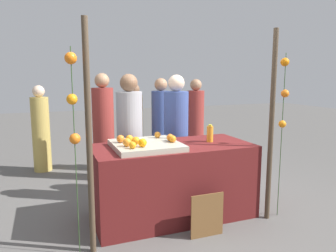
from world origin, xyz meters
The scene contains 25 objects.
ground_plane centered at (0.00, 0.00, 0.00)m, with size 24.00×24.00×0.00m, color #565451.
stall_counter centered at (0.00, 0.00, 0.43)m, with size 1.83×0.85×0.85m, color #5B1919.
orange_tray centered at (-0.33, -0.03, 0.88)m, with size 0.72×0.70×0.06m, color #B2AD99.
orange_0 centered at (-0.57, -0.14, 0.95)m, with size 0.09×0.09×0.09m, color orange.
orange_1 centered at (-0.05, -0.13, 0.95)m, with size 0.08×0.08×0.08m, color orange.
orange_2 centered at (-0.12, 0.19, 0.95)m, with size 0.07×0.07×0.07m, color orange.
orange_3 centered at (-0.46, -0.09, 0.95)m, with size 0.09×0.09×0.09m, color orange.
orange_4 centered at (-0.43, -0.22, 0.96)m, with size 0.09×0.09×0.09m, color orange.
orange_5 centered at (-0.49, 0.06, 0.95)m, with size 0.08×0.08×0.08m, color orange.
orange_6 centered at (-0.54, -0.26, 0.95)m, with size 0.07×0.07×0.07m, color orange.
orange_7 centered at (-0.05, -0.05, 0.95)m, with size 0.08×0.08×0.08m, color orange.
orange_8 centered at (-0.59, 0.08, 0.95)m, with size 0.08×0.08×0.08m, color orange.
juice_bottle centered at (0.49, 0.02, 0.95)m, with size 0.08×0.08×0.21m.
chalkboard_sign centered at (0.14, -0.60, 0.22)m, with size 0.36×0.03×0.47m.
vendor_left centered at (-0.34, 0.65, 0.77)m, with size 0.33×0.33×1.66m.
vendor_right centered at (0.31, 0.65, 0.77)m, with size 0.33×0.33×1.65m.
crowd_person_0 centered at (0.49, 1.75, 0.74)m, with size 0.32×0.32×1.59m.
crowd_person_1 centered at (1.27, 2.01, 0.73)m, with size 0.31×0.31×1.57m.
crowd_person_2 centered at (0.07, 1.93, 0.70)m, with size 0.30×0.30×1.51m.
crowd_person_3 centered at (-0.49, 1.69, 0.78)m, with size 0.34×0.34×1.67m.
crowd_person_4 centered at (-1.42, 2.50, 0.69)m, with size 0.30×0.30×1.47m.
canopy_post_left centered at (-1.00, -0.47, 1.07)m, with size 0.06×0.06×2.14m, color #473828.
canopy_post_right centered at (1.00, -0.47, 1.07)m, with size 0.06×0.06×2.14m, color #473828.
garland_strand_left centered at (-1.12, -0.48, 1.44)m, with size 0.10×0.10×1.89m.
garland_strand_right centered at (1.16, -0.44, 1.46)m, with size 0.10×0.11×1.89m.
Camera 1 is at (-1.37, -3.37, 1.65)m, focal length 34.66 mm.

